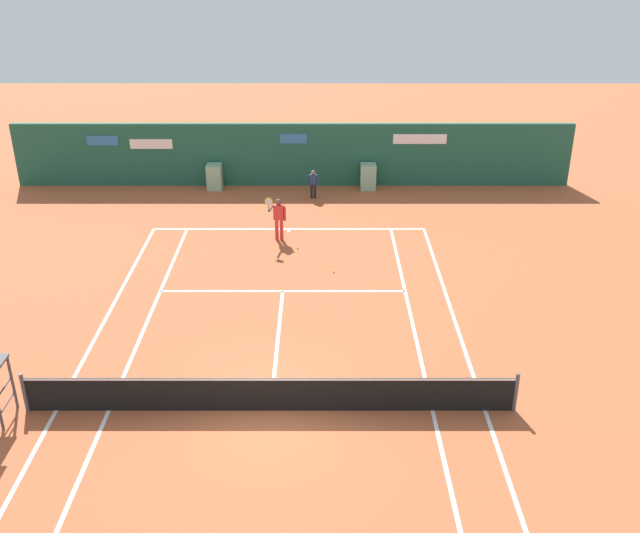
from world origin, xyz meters
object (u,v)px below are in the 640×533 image
object	(u,v)px
player_on_baseline	(276,216)
ball_kid_right_post	(310,182)
tennis_ball_near_service_line	(295,248)
tennis_ball_by_sideline	(331,271)

from	to	relation	value
player_on_baseline	ball_kid_right_post	bearing A→B (deg)	-95.28
ball_kid_right_post	tennis_ball_near_service_line	bearing A→B (deg)	86.85
player_on_baseline	tennis_ball_near_service_line	bearing A→B (deg)	141.18
tennis_ball_by_sideline	tennis_ball_near_service_line	bearing A→B (deg)	123.18
ball_kid_right_post	tennis_ball_by_sideline	size ratio (longest dim) A/B	18.54
player_on_baseline	tennis_ball_by_sideline	xyz separation A→B (m)	(2.02, -2.81, -0.94)
player_on_baseline	ball_kid_right_post	size ratio (longest dim) A/B	1.48
player_on_baseline	tennis_ball_by_sideline	bearing A→B (deg)	135.68
tennis_ball_by_sideline	ball_kid_right_post	bearing A→B (deg)	95.92
player_on_baseline	tennis_ball_by_sideline	distance (m)	3.59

